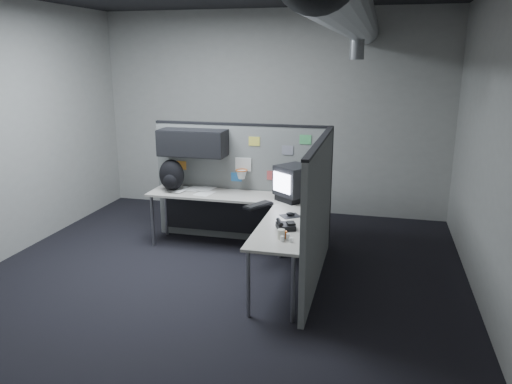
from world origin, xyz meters
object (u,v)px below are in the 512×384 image
(desk, at_px, (247,211))
(backpack, at_px, (172,176))
(monitor, at_px, (294,183))
(keyboard, at_px, (258,205))
(phone, at_px, (285,226))

(desk, xyz_separation_m, backpack, (-1.12, 0.28, 0.32))
(desk, xyz_separation_m, monitor, (0.56, 0.21, 0.35))
(keyboard, relative_size, phone, 1.64)
(desk, bearing_deg, monitor, 20.94)
(desk, distance_m, phone, 1.11)
(desk, relative_size, keyboard, 5.51)
(keyboard, relative_size, backpack, 0.99)
(monitor, distance_m, backpack, 1.68)
(keyboard, height_order, phone, phone)
(desk, height_order, keyboard, keyboard)
(monitor, xyz_separation_m, backpack, (-1.68, 0.07, -0.02))
(desk, distance_m, monitor, 0.69)
(desk, height_order, phone, phone)
(phone, distance_m, backpack, 2.13)
(desk, relative_size, monitor, 4.23)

